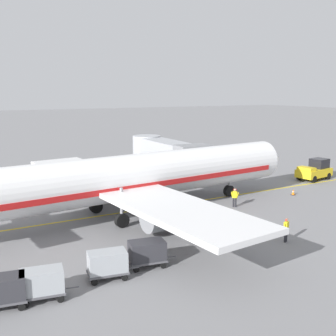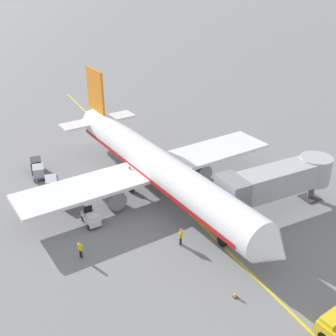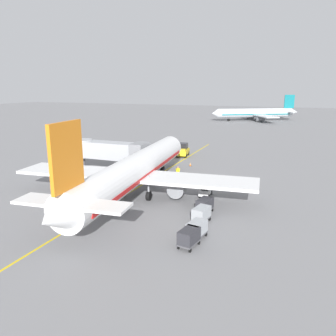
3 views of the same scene
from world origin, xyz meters
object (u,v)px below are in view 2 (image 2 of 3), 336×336
baggage_cart_second_in_train (51,183)px  baggage_cart_tail_end (36,164)px  baggage_cart_front (61,193)px  baggage_tug_lead (91,218)px  parked_airliner (156,166)px  baggage_cart_third_in_train (38,171)px  ground_crew_loader (181,236)px  jet_bridge (277,180)px  safety_cone_nose_left (236,294)px  ground_crew_wing_walker (80,249)px

baggage_cart_second_in_train → baggage_cart_tail_end: (0.48, -5.49, 0.00)m
baggage_cart_front → baggage_cart_second_in_train: same height
baggage_cart_tail_end → baggage_tug_lead: bearing=99.5°
parked_airliner → baggage_cart_third_in_train: 14.41m
ground_crew_loader → baggage_tug_lead: bearing=-48.0°
parked_airliner → baggage_tug_lead: 9.12m
baggage_tug_lead → baggage_cart_third_in_train: bearing=-78.4°
baggage_cart_front → parked_airliner: bearing=163.1°
jet_bridge → baggage_cart_tail_end: size_ratio=4.41×
parked_airliner → baggage_cart_tail_end: (10.67, -11.09, -2.24)m
safety_cone_nose_left → baggage_tug_lead: bearing=-65.3°
ground_crew_loader → safety_cone_nose_left: size_ratio=2.86×
baggage_cart_second_in_train → baggage_cart_tail_end: 5.51m
jet_bridge → ground_crew_wing_walker: bearing=-4.7°
baggage_cart_front → baggage_cart_tail_end: 8.16m
baggage_cart_tail_end → ground_crew_loader: 22.28m
baggage_cart_second_in_train → ground_crew_wing_walker: ground_crew_wing_walker is taller
baggage_cart_tail_end → ground_crew_wing_walker: size_ratio=1.76×
baggage_tug_lead → baggage_cart_third_in_train: size_ratio=0.86×
baggage_cart_tail_end → ground_crew_loader: ground_crew_loader is taller
jet_bridge → baggage_tug_lead: 18.82m
baggage_cart_tail_end → baggage_cart_third_in_train: bearing=85.6°
jet_bridge → baggage_cart_second_in_train: jet_bridge is taller
baggage_tug_lead → ground_crew_loader: 9.23m
baggage_cart_front → ground_crew_loader: (-7.61, 12.50, 0.00)m
ground_crew_wing_walker → jet_bridge: bearing=175.3°
baggage_cart_third_in_train → ground_crew_wing_walker: 16.44m
baggage_tug_lead → baggage_cart_tail_end: baggage_tug_lead is taller
ground_crew_loader → baggage_cart_front: bearing=-58.6°
parked_airliner → ground_crew_wing_walker: size_ratio=22.10×
baggage_cart_third_in_train → ground_crew_loader: ground_crew_loader is taller
baggage_tug_lead → ground_crew_loader: bearing=132.0°
baggage_cart_third_in_train → baggage_cart_tail_end: (-0.14, -1.81, 0.00)m
jet_bridge → baggage_cart_front: bearing=-31.8°
parked_airliner → ground_crew_loader: parked_airliner is taller
safety_cone_nose_left → baggage_cart_front: bearing=-68.1°
baggage_cart_tail_end → safety_cone_nose_left: baggage_cart_tail_end is taller
baggage_tug_lead → safety_cone_nose_left: 16.15m
jet_bridge → baggage_tug_lead: (17.57, -6.16, -2.74)m
baggage_cart_second_in_train → baggage_cart_third_in_train: size_ratio=1.00×
parked_airliner → baggage_cart_front: 10.48m
baggage_cart_second_in_train → baggage_cart_third_in_train: same height
baggage_cart_front → baggage_cart_second_in_train: 2.65m
parked_airliner → safety_cone_nose_left: (1.63, 17.33, -2.90)m
baggage_cart_third_in_train → ground_crew_wing_walker: ground_crew_wing_walker is taller
jet_bridge → ground_crew_loader: (11.40, 0.69, -2.50)m
baggage_cart_front → ground_crew_wing_walker: 10.19m
baggage_cart_second_in_train → safety_cone_nose_left: bearing=110.5°
baggage_cart_second_in_train → baggage_cart_third_in_train: bearing=-80.4°
ground_crew_wing_walker → ground_crew_loader: 8.94m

